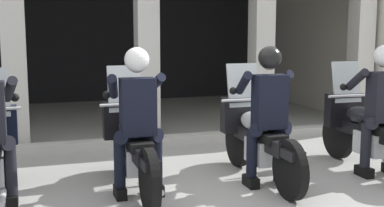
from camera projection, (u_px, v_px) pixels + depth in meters
ground_plane at (147, 138)px, 8.33m from camera, size 80.00×80.00×0.00m
station_building at (119, 21)px, 10.55m from camera, size 9.19×5.38×3.07m
kerb_strip at (155, 141)px, 7.83m from camera, size 8.69×0.24×0.12m
motorcycle_center_left at (133, 144)px, 5.59m from camera, size 0.62×2.04×1.35m
police_officer_center_left at (137, 109)px, 5.26m from camera, size 0.63×0.61×1.58m
motorcycle_center_right at (257, 137)px, 5.97m from camera, size 0.62×2.04×1.35m
police_officer_center_right at (268, 104)px, 5.64m from camera, size 0.63×0.61×1.58m
motorcycle_far_right at (365, 130)px, 6.37m from camera, size 0.62×2.04×1.35m
police_officer_far_right at (382, 99)px, 6.04m from camera, size 0.63×0.61×1.58m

